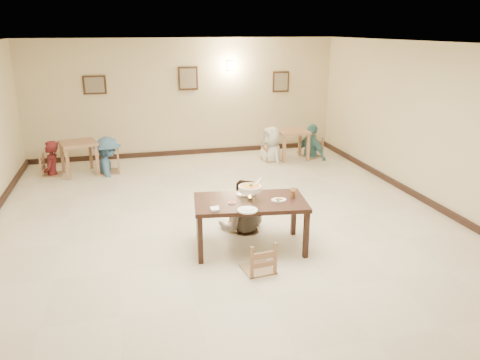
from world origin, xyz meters
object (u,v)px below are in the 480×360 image
object	(u,v)px
bg_chair_rl	(271,143)
bg_diner_b	(106,137)
main_diner	(243,180)
bg_diner_d	(313,124)
bg_table_left	(78,148)
drink_glass	(293,194)
bg_table_right	(293,136)
bg_chair_ll	(50,156)
bg_diner_c	(272,127)
bg_diner_a	(49,141)
bg_chair_lr	(107,151)
chair_near	(258,241)
curry_warmer	(250,188)
main_table	(250,206)
bg_chair_rr	(312,139)
chair_far	(243,200)

from	to	relation	value
bg_chair_rl	bg_diner_b	bearing A→B (deg)	85.04
main_diner	bg_chair_rl	world-z (taller)	main_diner
bg_chair_rl	main_diner	bearing A→B (deg)	149.87
bg_diner_d	bg_table_left	bearing A→B (deg)	70.25
drink_glass	bg_table_right	size ratio (longest dim) A/B	0.20
bg_chair_ll	bg_diner_d	world-z (taller)	bg_diner_d
bg_diner_c	bg_chair_rl	bearing A→B (deg)	0.00
bg_table_right	bg_diner_a	world-z (taller)	bg_diner_a
main_diner	bg_chair_lr	xyz separation A→B (m)	(-2.24, 3.89, -0.34)
chair_near	bg_diner_b	size ratio (longest dim) A/B	0.52
curry_warmer	drink_glass	distance (m)	0.66
chair_near	bg_chair_ll	xyz separation A→B (m)	(-3.35, 5.41, 0.02)
main_table	drink_glass	size ratio (longest dim) A/B	11.51
main_table	main_diner	bearing A→B (deg)	91.40
chair_near	bg_chair_lr	bearing A→B (deg)	-74.88
drink_glass	bg_diner_d	size ratio (longest dim) A/B	0.09
chair_near	bg_diner_d	size ratio (longest dim) A/B	0.51
bg_table_left	bg_chair_rl	bearing A→B (deg)	0.63
main_table	bg_diner_b	bearing A→B (deg)	122.66
curry_warmer	bg_chair_ll	xyz separation A→B (m)	(-3.42, 4.68, -0.50)
bg_table_right	bg_chair_lr	xyz separation A→B (m)	(-4.57, -0.09, -0.09)
bg_chair_rl	curry_warmer	bearing A→B (deg)	152.32
drink_glass	main_table	bearing A→B (deg)	175.63
main_table	bg_diner_d	xyz separation A→B (m)	(2.97, 4.78, 0.18)
main_diner	bg_diner_b	distance (m)	4.49
bg_table_right	bg_chair_ll	world-z (taller)	bg_chair_ll
bg_diner_a	bg_diner_d	distance (m)	6.40
bg_diner_d	drink_glass	bearing A→B (deg)	133.33
bg_chair_ll	bg_diner_d	size ratio (longest dim) A/B	0.53
chair_near	bg_diner_d	distance (m)	6.28
bg_table_right	bg_chair_rr	size ratio (longest dim) A/B	0.79
main_table	bg_diner_c	distance (m)	5.05
chair_far	main_diner	bearing A→B (deg)	-93.40
curry_warmer	drink_glass	size ratio (longest dim) A/B	2.48
bg_table_right	bg_diner_b	distance (m)	4.58
bg_diner_a	main_diner	bearing A→B (deg)	47.07
bg_chair_rl	bg_diner_d	distance (m)	1.21
bg_table_left	bg_chair_rr	world-z (taller)	bg_chair_rr
bg_diner_c	bg_diner_d	bearing A→B (deg)	81.89
bg_diner_d	bg_diner_c	bearing A→B (deg)	72.81
main_table	chair_near	world-z (taller)	chair_near
main_diner	bg_table_right	size ratio (longest dim) A/B	2.24
bg_diner_c	bg_table_right	bearing A→B (deg)	78.73
main_table	bg_diner_d	distance (m)	5.63
bg_table_left	bg_chair_ll	distance (m)	0.65
bg_diner_a	bg_chair_lr	bearing A→B (deg)	91.66
main_diner	bg_diner_c	xyz separation A→B (m)	(1.77, 3.98, 0.01)
bg_table_right	bg_diner_b	xyz separation A→B (m)	(-4.57, -0.09, 0.23)
bg_diner_a	bg_diner_d	bearing A→B (deg)	96.39
bg_chair_ll	bg_diner_a	distance (m)	0.35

